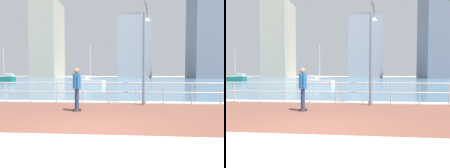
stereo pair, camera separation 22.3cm
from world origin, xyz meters
The scene contains 11 objects.
ground centered at (0.00, 40.00, 0.00)m, with size 220.00×220.00×0.00m, color #ADAAA5.
brick_paving centered at (0.00, 2.51, 0.00)m, with size 28.00×6.14×0.01m, color brown.
harbor_water centered at (0.00, 50.58, 0.00)m, with size 180.00×88.00×0.00m, color slate.
waterfront_railing centered at (0.00, 5.58, 0.75)m, with size 25.25×0.06×1.08m.
lamppost centered at (1.81, 5.14, 2.80)m, with size 0.46×0.79×5.07m.
skateboarder centered at (-1.06, 2.93, 1.06)m, with size 0.40×0.53×1.76m.
sailboat_blue centered at (-3.99, 21.10, 0.49)m, with size 3.80×2.16×5.09m.
sailboat_gray centered at (-24.47, 37.68, 0.62)m, with size 4.78×2.32×6.45m.
tower_steel centered at (28.80, 76.33, 17.85)m, with size 14.23×15.43×37.37m.
tower_brick centered at (-39.23, 100.87, 18.11)m, with size 11.49×16.97×37.89m.
tower_concrete centered at (2.24, 89.47, 12.40)m, with size 13.31×12.14×26.45m.
Camera 1 is at (1.18, -6.13, 1.53)m, focal length 36.45 mm.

